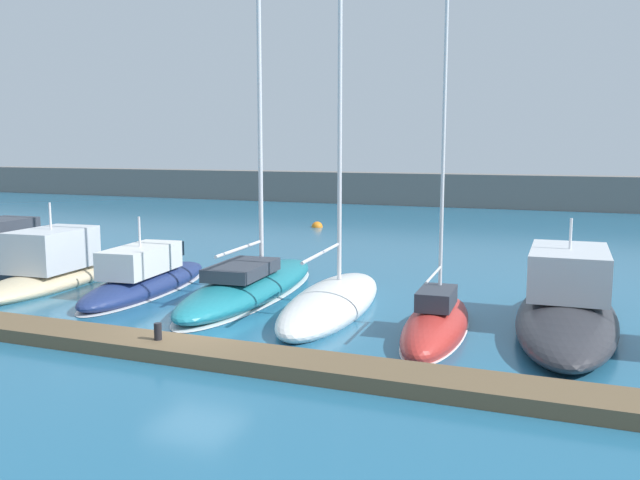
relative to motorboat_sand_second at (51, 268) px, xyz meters
The scene contains 11 objects.
ground_plane 10.10m from the motorboat_sand_second, 25.34° to the right, with size 120.00×120.00×0.00m, color #236084.
dock_pier 10.75m from the motorboat_sand_second, 31.96° to the right, with size 30.62×1.50×0.36m, color brown.
breakwater_seawall 40.65m from the motorboat_sand_second, 77.04° to the left, with size 108.00×2.50×2.85m, color slate.
motorboat_sand_second is the anchor object (origin of this frame).
motorboat_navy_third 4.05m from the motorboat_sand_second, ahead, with size 3.09×8.47×3.02m.
sailboat_teal_fourth 8.01m from the motorboat_sand_second, ahead, with size 3.37×10.67×16.64m.
sailboat_white_fifth 11.41m from the motorboat_sand_second, ahead, with size 3.08×8.73×13.82m.
sailboat_red_sixth 15.21m from the motorboat_sand_second, ahead, with size 2.01×6.39×11.10m.
motorboat_charcoal_seventh 18.60m from the motorboat_sand_second, ahead, with size 3.08×9.58×3.48m.
mooring_buoy_orange 21.14m from the motorboat_sand_second, 83.14° to the left, with size 0.74×0.74×0.74m, color orange.
dock_bollard 10.53m from the motorboat_sand_second, 32.67° to the right, with size 0.20×0.20×0.44m, color black.
Camera 1 is at (9.90, -15.53, 5.35)m, focal length 37.96 mm.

